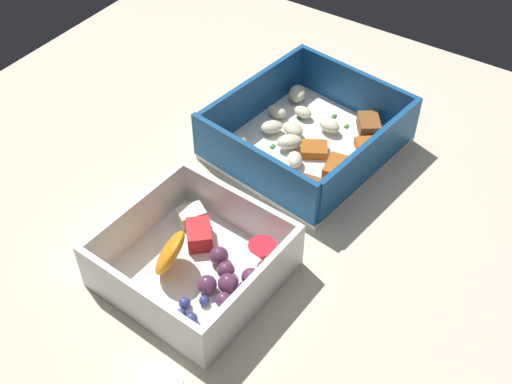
{
  "coord_description": "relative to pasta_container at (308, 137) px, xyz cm",
  "views": [
    {
      "loc": [
        38.04,
        27.59,
        50.26
      ],
      "look_at": [
        -1.07,
        1.57,
        4.0
      ],
      "focal_mm": 45.47,
      "sensor_mm": 36.0,
      "label": 1
    }
  ],
  "objects": [
    {
      "name": "table_surface",
      "position": [
        11.78,
        -1.41,
        -2.84
      ],
      "size": [
        80.0,
        80.0,
        2.0
      ],
      "primitive_type": "cube",
      "color": "beige",
      "rests_on": "ground"
    },
    {
      "name": "fruit_bowl",
      "position": [
        21.1,
        0.65,
        -0.04
      ],
      "size": [
        15.23,
        15.54,
        5.38
      ],
      "rotation": [
        0.0,
        0.0,
        -0.06
      ],
      "color": "white",
      "rests_on": "table_surface"
    },
    {
      "name": "pasta_container",
      "position": [
        0.0,
        0.0,
        0.0
      ],
      "size": [
        20.72,
        19.12,
        6.04
      ],
      "rotation": [
        0.0,
        0.0,
        -0.13
      ],
      "color": "white",
      "rests_on": "table_surface"
    }
  ]
}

